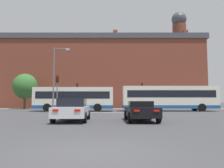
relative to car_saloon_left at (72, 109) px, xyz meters
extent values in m
plane|color=#3D3D3F|center=(2.04, -8.57, -0.75)|extent=(400.00, 400.00, 0.00)
cube|color=silver|center=(2.04, 10.44, -0.75)|extent=(8.80, 0.30, 0.01)
cube|color=gray|center=(2.04, 23.44, -0.75)|extent=(69.78, 2.50, 0.01)
cube|color=brown|center=(-0.04, 32.66, 5.93)|extent=(41.65, 11.71, 13.37)
cube|color=#42444C|center=(-0.04, 32.66, 13.15)|extent=(42.48, 12.18, 1.05)
cube|color=brown|center=(-17.67, 32.42, 14.42)|extent=(0.90, 0.90, 1.51)
cube|color=brown|center=(-10.93, 34.74, 14.42)|extent=(0.90, 0.90, 1.51)
cube|color=brown|center=(-3.87, 34.67, 14.42)|extent=(0.90, 0.90, 1.51)
cube|color=brown|center=(3.24, 29.88, 14.42)|extent=(0.90, 0.90, 1.51)
cube|color=brown|center=(10.84, 35.00, 14.42)|extent=(0.90, 0.90, 1.51)
cube|color=brown|center=(17.78, 29.93, 14.42)|extent=(0.90, 0.90, 1.51)
cylinder|color=brown|center=(17.40, 32.66, 15.53)|extent=(2.91, 2.91, 3.72)
sphere|color=#42444C|center=(17.40, 32.66, 18.61)|extent=(3.24, 3.24, 3.24)
cube|color=silver|center=(0.00, 0.01, -0.12)|extent=(2.06, 4.46, 0.62)
cube|color=black|center=(0.00, -0.03, 0.46)|extent=(1.72, 2.03, 0.53)
cylinder|color=black|center=(-0.97, 1.35, -0.43)|extent=(0.24, 0.65, 0.64)
cylinder|color=black|center=(0.89, 1.40, -0.43)|extent=(0.24, 0.65, 0.64)
cylinder|color=black|center=(-0.89, -1.38, -0.43)|extent=(0.24, 0.65, 0.64)
cylinder|color=black|center=(0.97, -1.33, -0.43)|extent=(0.24, 0.65, 0.64)
cube|color=red|center=(-0.53, -2.23, 0.03)|extent=(0.32, 0.06, 0.12)
cube|color=red|center=(0.66, -2.19, 0.03)|extent=(0.32, 0.06, 0.12)
cube|color=black|center=(4.44, 0.02, -0.14)|extent=(1.86, 4.28, 0.60)
cube|color=black|center=(4.44, 0.13, 0.35)|extent=(1.55, 1.30, 0.38)
cylinder|color=black|center=(3.56, 1.32, -0.43)|extent=(0.23, 0.64, 0.64)
cylinder|color=black|center=(5.26, 1.36, -0.43)|extent=(0.23, 0.64, 0.64)
cylinder|color=black|center=(3.62, -1.31, -0.43)|extent=(0.23, 0.64, 0.64)
cylinder|color=black|center=(5.32, -1.27, -0.43)|extent=(0.23, 0.64, 0.64)
cube|color=red|center=(3.94, -2.13, 0.01)|extent=(0.32, 0.06, 0.12)
cube|color=red|center=(5.04, -2.11, 0.01)|extent=(0.32, 0.06, 0.12)
cube|color=silver|center=(10.09, 14.46, 1.04)|extent=(12.16, 2.58, 2.88)
cube|color=#194C8E|center=(10.09, 14.46, -0.18)|extent=(12.18, 2.60, 0.44)
cube|color=black|center=(10.09, 14.46, 1.48)|extent=(11.19, 2.61, 0.90)
cylinder|color=black|center=(6.32, 13.22, -0.25)|extent=(1.00, 0.28, 1.00)
cylinder|color=black|center=(6.32, 15.70, -0.25)|extent=(1.00, 0.28, 1.00)
cylinder|color=black|center=(13.86, 13.22, -0.25)|extent=(1.00, 0.28, 1.00)
cylinder|color=black|center=(13.86, 15.70, -0.25)|extent=(1.00, 0.28, 1.00)
cube|color=silver|center=(-2.36, 14.19, 0.96)|extent=(10.11, 2.53, 2.72)
cube|color=#194C8E|center=(-2.36, 14.19, -0.18)|extent=(10.13, 2.55, 0.44)
cube|color=black|center=(-2.36, 14.19, 1.32)|extent=(9.30, 2.56, 0.90)
cylinder|color=black|center=(-5.49, 12.98, -0.25)|extent=(1.00, 0.28, 1.00)
cylinder|color=black|center=(-5.49, 15.40, -0.25)|extent=(1.00, 0.28, 1.00)
cylinder|color=black|center=(0.77, 12.98, -0.25)|extent=(1.00, 0.28, 1.00)
cylinder|color=black|center=(0.77, 15.40, -0.25)|extent=(1.00, 0.28, 1.00)
cylinder|color=slate|center=(-3.36, 22.82, 1.03)|extent=(0.12, 0.12, 3.57)
cube|color=black|center=(-3.36, 22.82, 3.22)|extent=(0.26, 0.20, 0.80)
sphere|color=red|center=(-3.36, 22.69, 3.47)|extent=(0.17, 0.17, 0.17)
sphere|color=black|center=(-3.36, 22.69, 3.22)|extent=(0.17, 0.17, 0.17)
sphere|color=black|center=(-3.36, 22.69, 2.96)|extent=(0.17, 0.17, 0.17)
cylinder|color=slate|center=(-3.83, 11.15, 0.99)|extent=(0.12, 0.12, 3.48)
cube|color=black|center=(-3.83, 11.15, 3.13)|extent=(0.26, 0.20, 0.80)
sphere|color=red|center=(-3.83, 11.02, 3.38)|extent=(0.17, 0.17, 0.17)
sphere|color=black|center=(-3.83, 11.02, 3.13)|extent=(0.17, 0.17, 0.17)
sphere|color=black|center=(-3.83, 11.02, 2.87)|extent=(0.17, 0.17, 0.17)
cylinder|color=slate|center=(7.72, 22.89, 1.05)|extent=(0.12, 0.12, 3.60)
cube|color=black|center=(7.72, 22.89, 3.25)|extent=(0.26, 0.20, 0.80)
sphere|color=black|center=(7.72, 22.76, 3.51)|extent=(0.17, 0.17, 0.17)
sphere|color=black|center=(7.72, 22.76, 3.25)|extent=(0.17, 0.17, 0.17)
sphere|color=#1ED14C|center=(7.72, 22.76, 2.99)|extent=(0.17, 0.17, 0.17)
cylinder|color=slate|center=(-4.06, 10.35, 2.97)|extent=(0.16, 0.16, 7.45)
cylinder|color=slate|center=(-3.30, 10.35, 6.54)|extent=(1.53, 0.10, 0.10)
ellipsoid|color=#B2B2B7|center=(-2.53, 10.35, 6.44)|extent=(0.50, 0.36, 0.22)
cylinder|color=black|center=(2.33, 22.57, -0.36)|extent=(0.13, 0.13, 0.78)
cylinder|color=black|center=(2.32, 22.73, -0.36)|extent=(0.13, 0.13, 0.78)
cube|color=#232328|center=(2.32, 22.65, 0.34)|extent=(0.24, 0.41, 0.62)
sphere|color=tan|center=(2.32, 22.65, 0.77)|extent=(0.24, 0.24, 0.24)
cylinder|color=black|center=(-4.39, 24.06, -0.35)|extent=(0.13, 0.13, 0.80)
cylinder|color=black|center=(-4.43, 23.90, -0.35)|extent=(0.13, 0.13, 0.80)
cube|color=#336B38|center=(-4.41, 23.98, 0.36)|extent=(0.31, 0.44, 0.63)
sphere|color=tan|center=(-4.41, 23.98, 0.80)|extent=(0.24, 0.24, 0.24)
cylinder|color=#4C3823|center=(-12.23, 22.77, 0.30)|extent=(0.36, 0.36, 2.10)
ellipsoid|color=#33662D|center=(-12.23, 22.77, 3.08)|extent=(4.08, 4.08, 4.28)
camera|label=1|loc=(2.57, -14.25, 0.53)|focal=35.00mm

